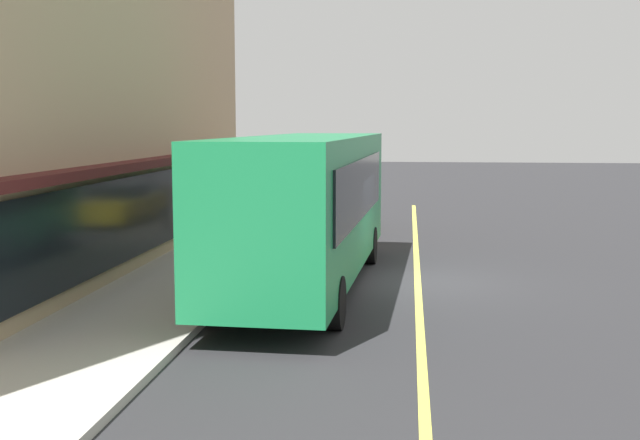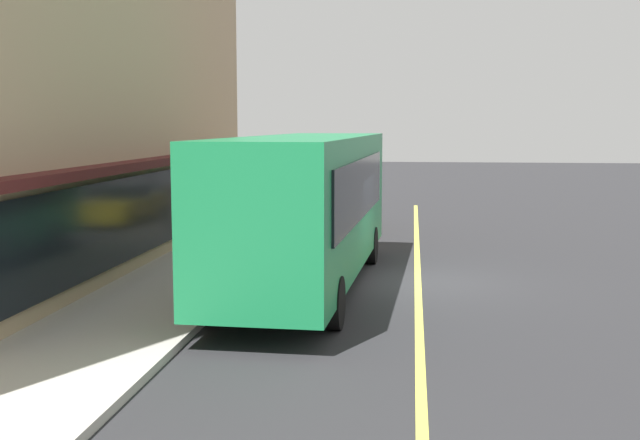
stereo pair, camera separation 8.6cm
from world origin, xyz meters
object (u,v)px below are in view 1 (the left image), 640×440
at_px(car_yellow, 335,207).
at_px(pedestrian_waiting, 254,202).
at_px(pedestrian_at_corner, 244,191).
at_px(traffic_light, 288,159).
at_px(bus, 307,203).

xyz_separation_m(car_yellow, pedestrian_waiting, (-2.67, 2.49, 0.41)).
bearing_deg(pedestrian_at_corner, traffic_light, -133.48).
bearing_deg(bus, pedestrian_waiting, 18.94).
distance_m(bus, pedestrian_at_corner, 12.63).
bearing_deg(car_yellow, traffic_light, 122.72).
bearing_deg(traffic_light, pedestrian_at_corner, 46.52).
height_order(bus, pedestrian_at_corner, bus).
bearing_deg(bus, car_yellow, 2.02).
relative_size(bus, pedestrian_waiting, 6.71).
relative_size(traffic_light, pedestrian_at_corner, 1.83).
xyz_separation_m(traffic_light, pedestrian_at_corner, (1.91, 2.01, -1.33)).
distance_m(car_yellow, pedestrian_waiting, 3.67).
bearing_deg(pedestrian_waiting, pedestrian_at_corner, 17.09).
bearing_deg(car_yellow, bus, -177.98).
height_order(bus, pedestrian_waiting, bus).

